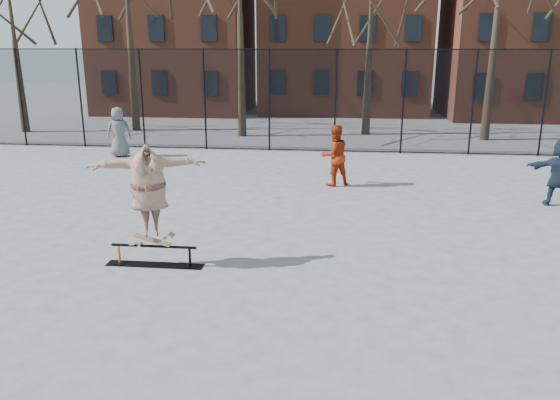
# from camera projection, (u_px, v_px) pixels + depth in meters

# --- Properties ---
(ground) EXTENTS (100.00, 100.00, 0.00)m
(ground) POSITION_uv_depth(u_px,v_px,m) (253.00, 291.00, 9.47)
(ground) COLOR #5C5C60
(skate_rail) EXTENTS (1.90, 0.29, 0.42)m
(skate_rail) POSITION_uv_depth(u_px,v_px,m) (154.00, 257.00, 10.55)
(skate_rail) COLOR black
(skate_rail) RESTS_ON ground
(skateboard) EXTENTS (0.78, 0.19, 0.09)m
(skateboard) POSITION_uv_depth(u_px,v_px,m) (152.00, 243.00, 10.47)
(skateboard) COLOR brown
(skateboard) RESTS_ON skate_rail
(skater) EXTENTS (2.23, 1.27, 1.76)m
(skater) POSITION_uv_depth(u_px,v_px,m) (149.00, 196.00, 10.22)
(skater) COLOR navy
(skater) RESTS_ON skateboard
(bystander_grey) EXTENTS (1.09, 0.92, 1.89)m
(bystander_grey) POSITION_uv_depth(u_px,v_px,m) (119.00, 132.00, 20.64)
(bystander_grey) COLOR #5C5C61
(bystander_grey) RESTS_ON ground
(bystander_red) EXTENTS (1.12, 1.03, 1.84)m
(bystander_red) POSITION_uv_depth(u_px,v_px,m) (334.00, 155.00, 16.38)
(bystander_red) COLOR #A52C0E
(bystander_red) RESTS_ON ground
(fence) EXTENTS (34.03, 0.07, 4.00)m
(fence) POSITION_uv_depth(u_px,v_px,m) (304.00, 100.00, 21.33)
(fence) COLOR black
(fence) RESTS_ON ground
(rowhouses) EXTENTS (29.00, 7.00, 13.00)m
(rowhouses) POSITION_uv_depth(u_px,v_px,m) (332.00, 11.00, 32.58)
(rowhouses) COLOR brown
(rowhouses) RESTS_ON ground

